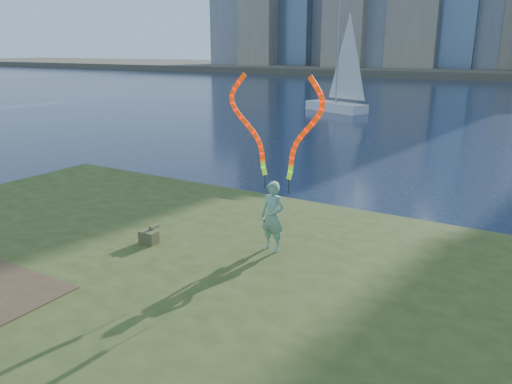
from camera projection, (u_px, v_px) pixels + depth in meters
The scene contains 5 objects.
ground at pixel (172, 297), 10.04m from camera, with size 320.00×320.00×0.00m, color #17233B.
grassy_knoll at pixel (78, 337), 8.05m from camera, with size 20.00×18.00×0.80m.
woman_with_ribbons at pixel (274, 182), 9.96m from camera, with size 1.97×0.42×3.87m.
canvas_bag at pixel (149, 236), 10.68m from camera, with size 0.38×0.44×0.36m.
sailboat at pixel (339, 93), 38.50m from camera, with size 5.48×3.58×8.44m.
Camera 1 is at (6.10, -6.88, 4.84)m, focal length 35.00 mm.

